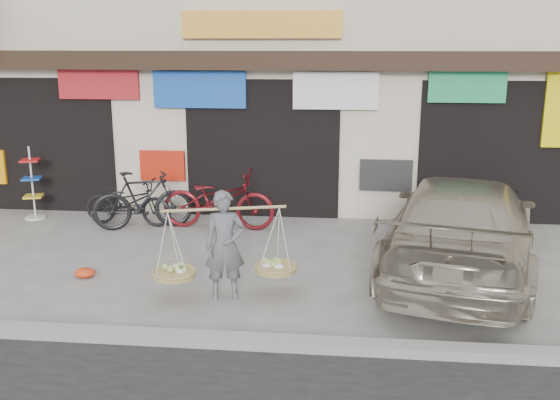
# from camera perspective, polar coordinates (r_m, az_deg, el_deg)

# --- Properties ---
(ground) EXTENTS (70.00, 70.00, 0.00)m
(ground) POSITION_cam_1_polar(r_m,az_deg,el_deg) (9.24, -4.40, -7.31)
(ground) COLOR gray
(ground) RESTS_ON ground
(kerb) EXTENTS (70.00, 0.25, 0.12)m
(kerb) POSITION_cam_1_polar(r_m,az_deg,el_deg) (7.43, -7.21, -12.51)
(kerb) COLOR gray
(kerb) RESTS_ON ground
(shophouse_block) EXTENTS (14.00, 6.32, 7.00)m
(shophouse_block) POSITION_cam_1_polar(r_m,az_deg,el_deg) (14.94, -0.16, 14.50)
(shophouse_block) COLOR beige
(shophouse_block) RESTS_ON ground
(street_vendor) EXTENTS (1.89, 0.90, 1.49)m
(street_vendor) POSITION_cam_1_polar(r_m,az_deg,el_deg) (8.41, -5.04, -4.60)
(street_vendor) COLOR slate
(street_vendor) RESTS_ON ground
(bike_0) EXTENTS (1.74, 0.73, 0.89)m
(bike_0) POSITION_cam_1_polar(r_m,az_deg,el_deg) (12.11, -13.72, -0.20)
(bike_0) COLOR black
(bike_0) RESTS_ON ground
(bike_1) EXTENTS (1.89, 1.10, 1.10)m
(bike_1) POSITION_cam_1_polar(r_m,az_deg,el_deg) (11.79, -12.44, -0.01)
(bike_1) COLOR black
(bike_1) RESTS_ON ground
(bike_2) EXTENTS (2.14, 0.83, 1.11)m
(bike_2) POSITION_cam_1_polar(r_m,az_deg,el_deg) (11.59, -5.66, 0.05)
(bike_2) COLOR #5F1014
(bike_2) RESTS_ON ground
(suv) EXTENTS (3.16, 5.37, 1.46)m
(suv) POSITION_cam_1_polar(r_m,az_deg,el_deg) (9.69, 16.24, -2.26)
(suv) COLOR #AA9E89
(suv) RESTS_ON ground
(display_rack) EXTENTS (0.42, 0.42, 1.43)m
(display_rack) POSITION_cam_1_polar(r_m,az_deg,el_deg) (13.12, -21.66, 0.87)
(display_rack) COLOR silver
(display_rack) RESTS_ON ground
(red_bag) EXTENTS (0.31, 0.25, 0.14)m
(red_bag) POSITION_cam_1_polar(r_m,az_deg,el_deg) (9.73, -17.42, -6.36)
(red_bag) COLOR red
(red_bag) RESTS_ON ground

